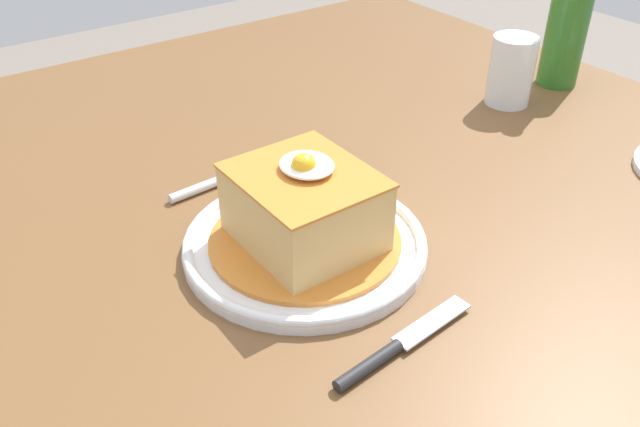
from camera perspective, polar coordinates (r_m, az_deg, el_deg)
name	(u,v)px	position (r m, az deg, el deg)	size (l,w,h in m)	color
dining_table	(393,240)	(0.90, 6.29, -2.27)	(1.30, 1.08, 0.73)	brown
main_plate	(305,243)	(0.72, -1.29, -2.58)	(0.26, 0.26, 0.02)	white
sandwich_meal	(305,211)	(0.69, -1.33, 0.24)	(0.21, 0.21, 0.11)	orange
fork	(212,183)	(0.84, -9.31, 2.57)	(0.02, 0.14, 0.01)	silver
knife	(388,352)	(0.60, 5.86, -11.81)	(0.03, 0.17, 0.01)	#262628
beer_bottle_green	(568,24)	(1.15, 20.57, 15.03)	(0.06, 0.06, 0.27)	#2D6B23
drinking_glass	(510,75)	(1.07, 16.07, 11.38)	(0.07, 0.07, 0.10)	gold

